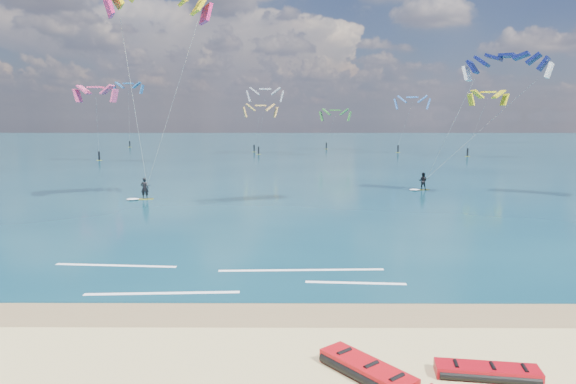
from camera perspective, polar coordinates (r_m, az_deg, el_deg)
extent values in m
plane|color=tan|center=(54.76, -0.94, 1.13)|extent=(320.00, 320.00, 0.00)
cube|color=olive|center=(18.68, -3.41, -13.35)|extent=(320.00, 2.40, 0.01)
cube|color=#0B3040|center=(118.52, -0.29, 5.05)|extent=(320.00, 200.00, 0.04)
cube|color=gold|center=(44.65, -15.60, -0.75)|extent=(1.41, 0.68, 0.06)
imported|color=black|center=(44.52, -15.64, 0.41)|extent=(0.71, 0.52, 1.79)
cylinder|color=black|center=(44.12, -15.39, 0.69)|extent=(0.54, 0.15, 0.04)
cube|color=yellow|center=(50.15, 14.72, 0.26)|extent=(1.34, 0.72, 0.06)
imported|color=black|center=(50.04, 14.75, 1.19)|extent=(0.95, 0.85, 1.62)
cylinder|color=black|center=(49.81, 15.16, 1.47)|extent=(0.51, 0.17, 0.04)
cube|color=white|center=(21.90, 7.52, -9.98)|extent=(4.19, 0.54, 0.01)
cube|color=white|center=(21.11, -13.80, -10.87)|extent=(6.07, 0.57, 0.01)
cube|color=white|center=(25.44, -18.58, -7.74)|extent=(5.76, 0.69, 0.01)
cube|color=white|center=(23.45, 1.50, -8.66)|extent=(7.48, 0.51, 0.01)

